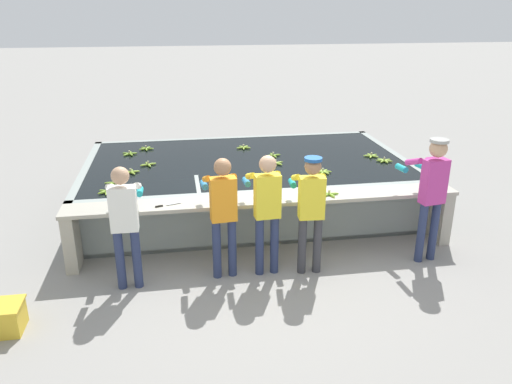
# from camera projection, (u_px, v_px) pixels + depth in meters

# --- Properties ---
(ground_plane) EXTENTS (80.00, 80.00, 0.00)m
(ground_plane) POSITION_uv_depth(u_px,v_px,m) (269.00, 260.00, 6.88)
(ground_plane) COLOR gray
(ground_plane) RESTS_ON ground
(wash_tank) EXTENTS (5.42, 3.24, 0.84)m
(wash_tank) POSITION_uv_depth(u_px,v_px,m) (247.00, 183.00, 8.64)
(wash_tank) COLOR gray
(wash_tank) RESTS_ON ground
(work_ledge) EXTENTS (5.42, 0.45, 0.84)m
(work_ledge) POSITION_uv_depth(u_px,v_px,m) (267.00, 213.00, 6.87)
(work_ledge) COLOR #A8A393
(work_ledge) RESTS_ON ground
(worker_0) EXTENTS (0.41, 0.71, 1.57)m
(worker_0) POSITION_uv_depth(u_px,v_px,m) (125.00, 217.00, 5.94)
(worker_0) COLOR navy
(worker_0) RESTS_ON ground
(worker_1) EXTENTS (0.44, 0.72, 1.59)m
(worker_1) POSITION_uv_depth(u_px,v_px,m) (223.00, 207.00, 6.19)
(worker_1) COLOR navy
(worker_1) RESTS_ON ground
(worker_2) EXTENTS (0.43, 0.72, 1.60)m
(worker_2) POSITION_uv_depth(u_px,v_px,m) (267.00, 204.00, 6.26)
(worker_2) COLOR navy
(worker_2) RESTS_ON ground
(worker_3) EXTENTS (0.43, 0.72, 1.57)m
(worker_3) POSITION_uv_depth(u_px,v_px,m) (311.00, 204.00, 6.29)
(worker_3) COLOR #38383D
(worker_3) RESTS_ON ground
(worker_4) EXTENTS (0.48, 0.75, 1.71)m
(worker_4) POSITION_uv_depth(u_px,v_px,m) (432.00, 188.00, 6.56)
(worker_4) COLOR navy
(worker_4) RESTS_ON ground
(banana_bunch_floating_0) EXTENTS (0.27, 0.27, 0.08)m
(banana_bunch_floating_0) POSITION_uv_depth(u_px,v_px,m) (114.00, 183.00, 7.32)
(banana_bunch_floating_0) COLOR #93BC3D
(banana_bunch_floating_0) RESTS_ON wash_tank
(banana_bunch_floating_1) EXTENTS (0.28, 0.28, 0.08)m
(banana_bunch_floating_1) POSITION_uv_depth(u_px,v_px,m) (148.00, 164.00, 8.18)
(banana_bunch_floating_1) COLOR #93BC3D
(banana_bunch_floating_1) RESTS_ON wash_tank
(banana_bunch_floating_2) EXTENTS (0.28, 0.27, 0.08)m
(banana_bunch_floating_2) POSITION_uv_depth(u_px,v_px,m) (371.00, 156.00, 8.66)
(banana_bunch_floating_2) COLOR #9EC642
(banana_bunch_floating_2) RESTS_ON wash_tank
(banana_bunch_floating_3) EXTENTS (0.28, 0.28, 0.08)m
(banana_bunch_floating_3) POSITION_uv_depth(u_px,v_px,m) (273.00, 155.00, 8.68)
(banana_bunch_floating_3) COLOR #7FAD33
(banana_bunch_floating_3) RESTS_ON wash_tank
(banana_bunch_floating_4) EXTENTS (0.28, 0.27, 0.08)m
(banana_bunch_floating_4) POSITION_uv_depth(u_px,v_px,m) (244.00, 147.00, 9.17)
(banana_bunch_floating_4) COLOR #93BC3D
(banana_bunch_floating_4) RESTS_ON wash_tank
(banana_bunch_floating_5) EXTENTS (0.28, 0.27, 0.08)m
(banana_bunch_floating_5) POSITION_uv_depth(u_px,v_px,m) (276.00, 163.00, 8.25)
(banana_bunch_floating_5) COLOR #93BC3D
(banana_bunch_floating_5) RESTS_ON wash_tank
(banana_bunch_floating_6) EXTENTS (0.28, 0.28, 0.08)m
(banana_bunch_floating_6) POSITION_uv_depth(u_px,v_px,m) (384.00, 160.00, 8.39)
(banana_bunch_floating_6) COLOR #93BC3D
(banana_bunch_floating_6) RESTS_ON wash_tank
(banana_bunch_floating_7) EXTENTS (0.28, 0.27, 0.08)m
(banana_bunch_floating_7) POSITION_uv_depth(u_px,v_px,m) (146.00, 149.00, 9.09)
(banana_bunch_floating_7) COLOR #7FAD33
(banana_bunch_floating_7) RESTS_ON wash_tank
(banana_bunch_floating_8) EXTENTS (0.27, 0.27, 0.08)m
(banana_bunch_floating_8) POSITION_uv_depth(u_px,v_px,m) (311.00, 182.00, 7.37)
(banana_bunch_floating_8) COLOR #93BC3D
(banana_bunch_floating_8) RESTS_ON wash_tank
(banana_bunch_floating_9) EXTENTS (0.26, 0.28, 0.08)m
(banana_bunch_floating_9) POSITION_uv_depth(u_px,v_px,m) (107.00, 191.00, 6.99)
(banana_bunch_floating_9) COLOR #8CB738
(banana_bunch_floating_9) RESTS_ON wash_tank
(banana_bunch_floating_10) EXTENTS (0.27, 0.27, 0.08)m
(banana_bunch_floating_10) POSITION_uv_depth(u_px,v_px,m) (129.00, 154.00, 8.77)
(banana_bunch_floating_10) COLOR #7FAD33
(banana_bunch_floating_10) RESTS_ON wash_tank
(banana_bunch_floating_11) EXTENTS (0.28, 0.28, 0.08)m
(banana_bunch_floating_11) POSITION_uv_depth(u_px,v_px,m) (323.00, 172.00, 7.82)
(banana_bunch_floating_11) COLOR #93BC3D
(banana_bunch_floating_11) RESTS_ON wash_tank
(banana_bunch_floating_12) EXTENTS (0.28, 0.27, 0.08)m
(banana_bunch_floating_12) POSITION_uv_depth(u_px,v_px,m) (131.00, 172.00, 7.81)
(banana_bunch_floating_12) COLOR #93BC3D
(banana_bunch_floating_12) RESTS_ON wash_tank
(banana_bunch_ledge_0) EXTENTS (0.26, 0.28, 0.08)m
(banana_bunch_ledge_0) POSITION_uv_depth(u_px,v_px,m) (329.00, 194.00, 6.89)
(banana_bunch_ledge_0) COLOR #7FAD33
(banana_bunch_ledge_0) RESTS_ON work_ledge
(knife_0) EXTENTS (0.34, 0.13, 0.02)m
(knife_0) POSITION_uv_depth(u_px,v_px,m) (164.00, 205.00, 6.52)
(knife_0) COLOR silver
(knife_0) RESTS_ON work_ledge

